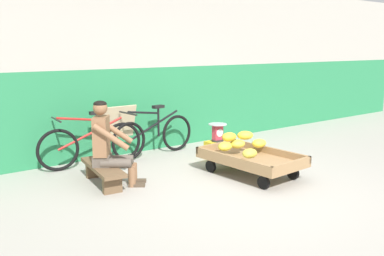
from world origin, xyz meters
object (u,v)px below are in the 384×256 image
Objects in this scene: low_bench at (103,170)px; bicycle_far_left at (154,135)px; vendor_seated at (108,144)px; banana_cart at (251,160)px; shopping_bag at (238,159)px; sign_board at (115,131)px; plastic_crate at (217,150)px; weighing_scale at (218,132)px; bicycle_near_left at (91,144)px.

bicycle_far_left reaches higher than low_bench.
banana_cart is at bearing -25.26° from vendor_seated.
shopping_bag is (0.67, -1.37, -0.23)m from bicycle_far_left.
vendor_seated reaches higher than low_bench.
bicycle_far_left is (1.38, 0.93, 0.15)m from low_bench.
sign_board is 3.62× the size of shopping_bag.
vendor_seated is at bearing -175.86° from plastic_crate.
vendor_seated is 3.80× the size of weighing_scale.
sign_board is 2.13m from shopping_bag.
low_bench is at bearing -123.07° from sign_board.
banana_cart is at bearing -110.37° from shopping_bag.
bicycle_near_left is at bearing 131.30° from banana_cart.
weighing_scale is at bearing -43.20° from sign_board.
banana_cart is 2.46m from bicycle_near_left.
shopping_bag is at bearing -94.67° from plastic_crate.
shopping_bag is (1.79, -1.39, -0.23)m from bicycle_near_left.
bicycle_near_left is at bearing 142.27° from shopping_bag.
bicycle_far_left is at bearing 36.82° from vendor_seated.
plastic_crate is 2.03m from bicycle_near_left.
banana_cart is at bearing -102.15° from weighing_scale.
banana_cart is 4.15× the size of plastic_crate.
bicycle_near_left is at bearing 74.98° from low_bench.
shopping_bag is at bearing -64.03° from bicycle_far_left.
bicycle_far_left is (-0.71, 0.83, -0.10)m from weighing_scale.
sign_board is (0.76, 1.33, -0.14)m from vendor_seated.
bicycle_near_left reaches higher than plastic_crate.
low_bench is 4.71× the size of shopping_bag.
plastic_crate is 1.50× the size of shopping_bag.
banana_cart is at bearing -74.80° from bicycle_far_left.
banana_cart reaches higher than shopping_bag.
plastic_crate is at bearing 4.14° from vendor_seated.
low_bench is at bearing -105.02° from bicycle_near_left.
vendor_seated reaches higher than shopping_bag.
weighing_scale is at bearing -24.84° from bicycle_near_left.
weighing_scale is 2.03m from bicycle_near_left.
bicycle_near_left is (-1.62, 1.85, 0.11)m from banana_cart.
banana_cart is 1.90m from bicycle_far_left.
vendor_seated is at bearing -35.56° from low_bench.
bicycle_far_left is at bearing 130.47° from weighing_scale.
shopping_bag is (1.98, -0.39, -0.45)m from vendor_seated.
low_bench is 2.11m from weighing_scale.
sign_board reaches higher than bicycle_far_left.
weighing_scale is 0.18× the size of bicycle_near_left.
vendor_seated is 1.31× the size of sign_board.
sign_board reaches higher than weighing_scale.
sign_board is at bearing 147.54° from bicycle_far_left.
shopping_bag is (1.22, -1.72, -0.31)m from sign_board.
banana_cart is 1.04m from weighing_scale.
bicycle_near_left is at bearing 79.65° from vendor_seated.
sign_board reaches higher than low_bench.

